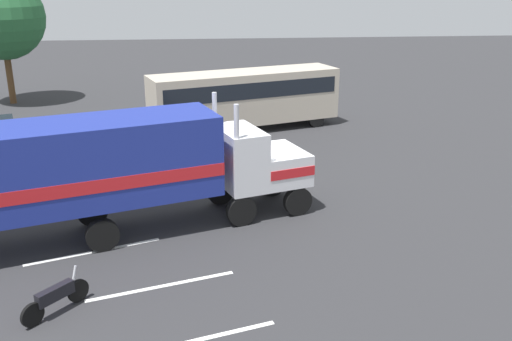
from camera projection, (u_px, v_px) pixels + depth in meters
ground_plane at (255, 204)px, 22.52m from camera, size 120.00×120.00×0.00m
lane_stripe_near at (94, 252)px, 18.69m from camera, size 4.20×1.63×0.01m
lane_stripe_mid at (162, 286)px, 16.63m from camera, size 4.27×1.37×0.01m
lane_stripe_far at (193, 341)px, 14.15m from camera, size 4.28×1.35×0.01m
semi_truck at (95, 168)px, 18.98m from camera, size 14.22×6.83×4.50m
person_bystander at (114, 179)px, 22.68m from camera, size 0.43×0.48×1.63m
parked_bus at (245, 95)px, 32.54m from camera, size 11.24×5.91×3.40m
motorcycle at (56, 297)px, 15.19m from camera, size 1.46×1.66×1.12m
tree_left at (1, 17)px, 38.07m from camera, size 5.70×5.70×8.73m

